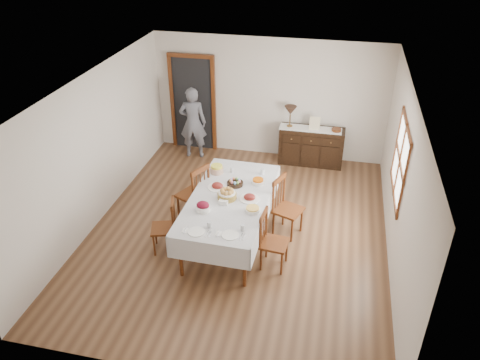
% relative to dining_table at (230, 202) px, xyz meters
% --- Properties ---
extents(ground, '(6.00, 6.00, 0.00)m').
position_rel_dining_table_xyz_m(ground, '(0.09, 0.28, -0.74)').
color(ground, brown).
extents(room_shell, '(5.02, 6.02, 2.65)m').
position_rel_dining_table_xyz_m(room_shell, '(-0.06, 0.70, 0.90)').
color(room_shell, white).
rests_on(room_shell, ground).
extents(dining_table, '(1.29, 2.47, 0.84)m').
position_rel_dining_table_xyz_m(dining_table, '(0.00, 0.00, 0.00)').
color(dining_table, silver).
rests_on(dining_table, ground).
extents(chair_left_near, '(0.48, 0.48, 0.92)m').
position_rel_dining_table_xyz_m(chair_left_near, '(-0.93, -0.47, -0.28)').
color(chair_left_near, '#572810').
rests_on(chair_left_near, ground).
extents(chair_left_far, '(0.62, 0.62, 1.11)m').
position_rel_dining_table_xyz_m(chair_left_far, '(-0.73, 0.42, -0.18)').
color(chair_left_far, '#572810').
rests_on(chair_left_far, ground).
extents(chair_right_near, '(0.44, 0.44, 0.97)m').
position_rel_dining_table_xyz_m(chair_right_near, '(0.77, -0.50, -0.25)').
color(chair_right_near, '#572810').
rests_on(chair_right_near, ground).
extents(chair_right_far, '(0.56, 0.56, 1.05)m').
position_rel_dining_table_xyz_m(chair_right_far, '(0.86, 0.40, -0.21)').
color(chair_right_far, '#572810').
rests_on(chair_right_far, ground).
extents(sideboard, '(1.36, 0.50, 0.81)m').
position_rel_dining_table_xyz_m(sideboard, '(1.07, 3.00, -0.33)').
color(sideboard, black).
rests_on(sideboard, ground).
extents(person, '(0.58, 0.42, 1.70)m').
position_rel_dining_table_xyz_m(person, '(-1.50, 2.80, 0.11)').
color(person, '#595B65').
rests_on(person, ground).
extents(bread_basket, '(0.30, 0.30, 0.17)m').
position_rel_dining_table_xyz_m(bread_basket, '(-0.03, -0.04, 0.17)').
color(bread_basket, olive).
rests_on(bread_basket, dining_table).
extents(egg_basket, '(0.27, 0.27, 0.11)m').
position_rel_dining_table_xyz_m(egg_basket, '(-0.00, 0.39, 0.14)').
color(egg_basket, black).
rests_on(egg_basket, dining_table).
extents(ham_platter_a, '(0.33, 0.33, 0.11)m').
position_rel_dining_table_xyz_m(ham_platter_a, '(-0.27, 0.24, 0.12)').
color(ham_platter_a, white).
rests_on(ham_platter_a, dining_table).
extents(ham_platter_b, '(0.32, 0.32, 0.11)m').
position_rel_dining_table_xyz_m(ham_platter_b, '(0.32, 0.01, 0.13)').
color(ham_platter_b, white).
rests_on(ham_platter_b, dining_table).
extents(beet_bowl, '(0.23, 0.23, 0.15)m').
position_rel_dining_table_xyz_m(beet_bowl, '(-0.31, -0.45, 0.16)').
color(beet_bowl, white).
rests_on(beet_bowl, dining_table).
extents(carrot_bowl, '(0.23, 0.23, 0.09)m').
position_rel_dining_table_xyz_m(carrot_bowl, '(0.37, 0.52, 0.13)').
color(carrot_bowl, white).
rests_on(carrot_bowl, dining_table).
extents(pineapple_bowl, '(0.24, 0.24, 0.14)m').
position_rel_dining_table_xyz_m(pineapple_bowl, '(-0.41, 0.73, 0.16)').
color(pineapple_bowl, tan).
rests_on(pineapple_bowl, dining_table).
extents(casserole_dish, '(0.23, 0.23, 0.08)m').
position_rel_dining_table_xyz_m(casserole_dish, '(0.44, -0.32, 0.13)').
color(casserole_dish, white).
rests_on(casserole_dish, dining_table).
extents(butter_dish, '(0.14, 0.09, 0.07)m').
position_rel_dining_table_xyz_m(butter_dish, '(-0.05, -0.21, 0.13)').
color(butter_dish, white).
rests_on(butter_dish, dining_table).
extents(setting_left, '(0.42, 0.31, 0.10)m').
position_rel_dining_table_xyz_m(setting_left, '(-0.20, -0.95, 0.12)').
color(setting_left, white).
rests_on(setting_left, dining_table).
extents(setting_right, '(0.42, 0.31, 0.10)m').
position_rel_dining_table_xyz_m(setting_right, '(0.29, -0.92, 0.12)').
color(setting_right, white).
rests_on(setting_right, dining_table).
extents(glass_far_a, '(0.06, 0.06, 0.10)m').
position_rel_dining_table_xyz_m(glass_far_a, '(-0.15, 0.79, 0.15)').
color(glass_far_a, silver).
rests_on(glass_far_a, dining_table).
extents(glass_far_b, '(0.07, 0.07, 0.11)m').
position_rel_dining_table_xyz_m(glass_far_b, '(0.38, 0.84, 0.15)').
color(glass_far_b, silver).
rests_on(glass_far_b, dining_table).
extents(runner, '(1.30, 0.35, 0.01)m').
position_rel_dining_table_xyz_m(runner, '(1.03, 2.98, 0.08)').
color(runner, white).
rests_on(runner, sideboard).
extents(table_lamp, '(0.26, 0.26, 0.46)m').
position_rel_dining_table_xyz_m(table_lamp, '(0.58, 3.01, 0.43)').
color(table_lamp, brown).
rests_on(table_lamp, sideboard).
extents(picture_frame, '(0.22, 0.08, 0.28)m').
position_rel_dining_table_xyz_m(picture_frame, '(1.11, 2.96, 0.21)').
color(picture_frame, beige).
rests_on(picture_frame, sideboard).
extents(deco_bowl, '(0.20, 0.20, 0.06)m').
position_rel_dining_table_xyz_m(deco_bowl, '(1.56, 2.98, 0.10)').
color(deco_bowl, '#572810').
rests_on(deco_bowl, sideboard).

